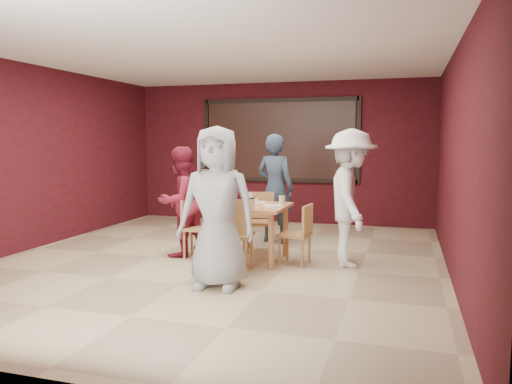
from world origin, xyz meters
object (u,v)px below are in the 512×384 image
(chair_back, at_px, (260,218))
(chair_front, at_px, (232,231))
(dining_table, at_px, (251,212))
(chair_left, at_px, (194,224))
(diner_right, at_px, (350,198))
(diner_back, at_px, (275,189))
(diner_front, at_px, (217,208))
(chair_right, at_px, (300,231))
(diner_left, at_px, (180,202))

(chair_back, bearing_deg, chair_front, -88.25)
(chair_front, bearing_deg, chair_back, 91.75)
(dining_table, height_order, chair_left, dining_table)
(diner_right, bearing_deg, diner_back, 35.04)
(diner_front, bearing_deg, chair_front, 91.41)
(dining_table, bearing_deg, chair_right, -1.68)
(diner_right, bearing_deg, diner_front, 123.74)
(chair_back, height_order, diner_left, diner_left)
(chair_left, height_order, diner_left, diner_left)
(dining_table, distance_m, chair_front, 0.70)
(chair_left, height_order, diner_right, diner_right)
(diner_left, bearing_deg, chair_front, 76.90)
(dining_table, relative_size, chair_right, 1.22)
(dining_table, xyz_separation_m, diner_left, (-1.07, 0.02, 0.11))
(chair_right, xyz_separation_m, diner_back, (-0.69, 1.33, 0.42))
(diner_back, bearing_deg, dining_table, 104.48)
(dining_table, relative_size, chair_back, 1.13)
(diner_back, bearing_deg, diner_right, 152.96)
(chair_right, bearing_deg, diner_front, -118.06)
(diner_left, xyz_separation_m, diner_right, (2.39, 0.11, 0.12))
(chair_back, relative_size, diner_left, 0.56)
(chair_front, distance_m, diner_back, 2.03)
(diner_left, relative_size, diner_right, 0.87)
(chair_front, bearing_deg, chair_left, 139.95)
(chair_left, relative_size, diner_front, 0.46)
(diner_left, distance_m, diner_right, 2.40)
(chair_front, distance_m, chair_left, 1.06)
(chair_front, bearing_deg, diner_right, 31.08)
(chair_back, height_order, chair_left, chair_back)
(chair_front, xyz_separation_m, diner_front, (0.04, -0.60, 0.37))
(chair_right, bearing_deg, chair_back, 136.52)
(chair_left, bearing_deg, diner_front, -56.28)
(chair_back, bearing_deg, diner_right, -22.13)
(diner_front, height_order, diner_right, diner_front)
(chair_right, relative_size, diner_back, 0.46)
(chair_front, bearing_deg, dining_table, 87.17)
(chair_front, relative_size, diner_back, 0.54)
(diner_left, bearing_deg, diner_back, 161.76)
(diner_right, bearing_deg, chair_left, 80.22)
(diner_front, relative_size, diner_right, 1.01)
(chair_left, xyz_separation_m, diner_front, (0.86, -1.28, 0.44))
(dining_table, xyz_separation_m, diner_back, (0.00, 1.31, 0.20))
(dining_table, relative_size, chair_front, 1.04)
(diner_back, bearing_deg, chair_left, 71.69)
(chair_front, bearing_deg, diner_front, -85.84)
(dining_table, bearing_deg, diner_left, 178.98)
(chair_back, height_order, diner_back, diner_back)
(chair_back, xyz_separation_m, diner_front, (0.09, -1.99, 0.42))
(diner_left, bearing_deg, chair_right, 110.07)
(diner_back, relative_size, diner_right, 0.97)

